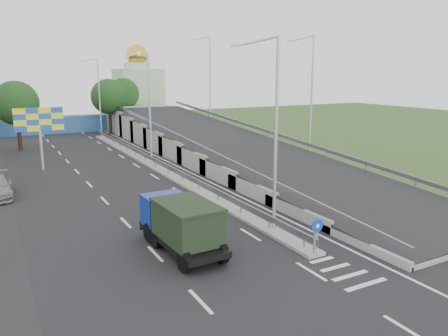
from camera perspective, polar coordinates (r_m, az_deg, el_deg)
ground at (r=19.86m, az=15.93°, el=-13.34°), size 160.00×160.00×0.00m
road_surface at (r=35.06m, az=-11.28°, el=-1.81°), size 26.00×90.00×0.04m
median at (r=39.65m, az=-8.88°, el=0.08°), size 1.00×44.00×0.20m
overpass_ramp at (r=42.38m, az=0.65°, el=3.29°), size 10.00×50.00×3.50m
median_guardrail at (r=39.52m, az=-8.91°, el=1.00°), size 0.09×44.00×0.71m
sign_bollard at (r=20.91m, az=11.92°, el=-8.69°), size 0.64×0.23×1.67m
lamp_post_near at (r=22.79m, az=6.44°, el=5.63°), size 2.74×0.18×10.08m
lamp_post_mid at (r=40.77m, az=-9.96°, el=8.49°), size 2.74×0.18×10.08m
lamp_post_far at (r=60.04m, az=-16.16°, el=9.39°), size 2.74×0.18×10.08m
blue_wall at (r=65.58m, az=-20.59°, el=5.26°), size 30.00×0.50×2.40m
church at (r=76.14m, az=-11.11°, el=9.81°), size 7.00×7.00×13.80m
billboard at (r=40.98m, az=-23.00°, el=5.43°), size 4.00×0.24×5.50m
tree_left_mid at (r=52.75m, az=-25.52°, el=7.64°), size 4.80×4.80×7.60m
tree_median_far at (r=62.45m, az=-14.82°, el=8.98°), size 4.80×4.80×7.60m
tree_ramp_far at (r=70.22m, az=-13.01°, el=9.41°), size 4.80×4.80×7.60m
dump_truck at (r=21.19m, az=-5.70°, el=-7.08°), size 2.44×5.91×2.57m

